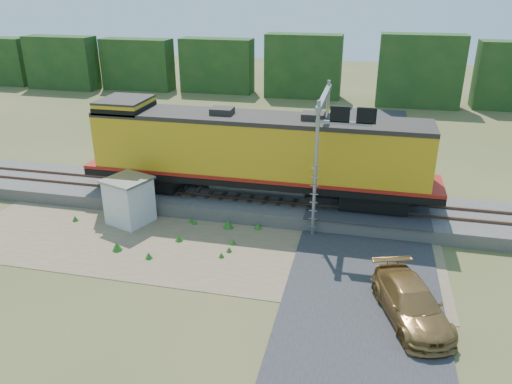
% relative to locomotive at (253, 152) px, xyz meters
% --- Properties ---
extents(ground, '(140.00, 140.00, 0.00)m').
position_rel_locomotive_xyz_m(ground, '(0.00, -6.00, -3.70)').
color(ground, '#475123').
rests_on(ground, ground).
extents(ballast, '(70.00, 5.00, 0.80)m').
position_rel_locomotive_xyz_m(ballast, '(0.00, -0.00, -3.30)').
color(ballast, slate).
rests_on(ballast, ground).
extents(rails, '(70.00, 1.54, 0.16)m').
position_rel_locomotive_xyz_m(rails, '(0.00, -0.00, -2.82)').
color(rails, brown).
rests_on(rails, ballast).
extents(dirt_shoulder, '(26.00, 8.00, 0.03)m').
position_rel_locomotive_xyz_m(dirt_shoulder, '(-2.00, -5.50, -3.68)').
color(dirt_shoulder, '#8C7754').
rests_on(dirt_shoulder, ground).
extents(road, '(7.00, 66.00, 0.86)m').
position_rel_locomotive_xyz_m(road, '(7.00, -5.26, -3.61)').
color(road, '#38383A').
rests_on(road, ground).
extents(tree_line_north, '(130.00, 3.00, 6.50)m').
position_rel_locomotive_xyz_m(tree_line_north, '(0.00, 32.00, -0.63)').
color(tree_line_north, '#173D16').
rests_on(tree_line_north, ground).
extents(weed_clumps, '(15.00, 6.20, 0.56)m').
position_rel_locomotive_xyz_m(weed_clumps, '(-3.50, -5.90, -3.70)').
color(weed_clumps, '#2B6A1E').
rests_on(weed_clumps, ground).
extents(locomotive, '(21.51, 3.28, 5.55)m').
position_rel_locomotive_xyz_m(locomotive, '(0.00, 0.00, 0.00)').
color(locomotive, black).
rests_on(locomotive, rails).
extents(shed, '(2.96, 2.96, 2.75)m').
position_rel_locomotive_xyz_m(shed, '(-6.53, -3.54, -2.30)').
color(shed, silver).
rests_on(shed, ground).
extents(signal_gantry, '(3.02, 6.20, 7.62)m').
position_rel_locomotive_xyz_m(signal_gantry, '(4.49, -0.68, 1.98)').
color(signal_gantry, gray).
rests_on(signal_gantry, ground).
extents(car, '(3.75, 5.69, 1.53)m').
position_rel_locomotive_xyz_m(car, '(9.00, -9.34, -2.93)').
color(car, olive).
rests_on(car, ground).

